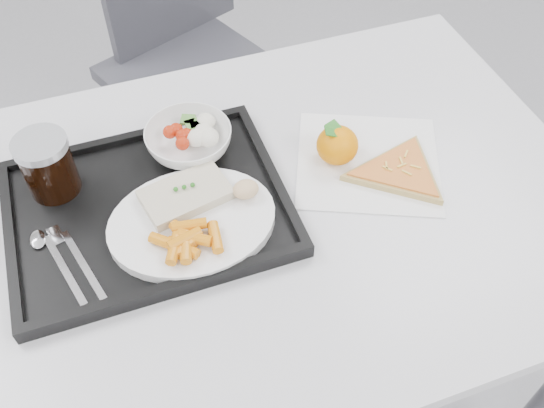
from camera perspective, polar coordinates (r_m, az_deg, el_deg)
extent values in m
cube|color=silver|center=(1.03, -2.59, -1.01)|extent=(1.20, 0.80, 0.03)
cylinder|color=#47474C|center=(1.68, 12.01, 4.31)|extent=(0.04, 0.04, 0.72)
cube|color=#33343A|center=(1.77, -7.34, 11.84)|extent=(0.55, 0.55, 0.04)
cylinder|color=#47474C|center=(1.78, -10.69, 1.13)|extent=(0.03, 0.03, 0.43)
cylinder|color=#47474C|center=(1.83, 0.29, 4.01)|extent=(0.03, 0.03, 0.43)
cylinder|color=#47474C|center=(2.04, -12.92, 8.33)|extent=(0.03, 0.03, 0.43)
cylinder|color=#47474C|center=(2.08, -3.13, 10.74)|extent=(0.03, 0.03, 0.43)
cube|color=black|center=(1.02, -11.57, -0.54)|extent=(0.45, 0.35, 0.01)
cube|color=black|center=(1.13, -13.45, 6.08)|extent=(0.45, 0.02, 0.01)
cube|color=black|center=(0.91, -9.49, -7.67)|extent=(0.45, 0.02, 0.01)
cube|color=black|center=(1.04, -0.04, 3.03)|extent=(0.02, 0.32, 0.01)
cube|color=black|center=(1.03, -23.43, -3.17)|extent=(0.02, 0.32, 0.01)
cylinder|color=white|center=(0.97, -7.51, -1.71)|extent=(0.27, 0.27, 0.02)
cube|color=beige|center=(0.99, -8.12, 0.90)|extent=(0.15, 0.11, 0.02)
sphere|color=#236B1C|center=(0.98, -9.06, 1.39)|extent=(0.01, 0.01, 0.01)
sphere|color=#236B1C|center=(0.98, -8.27, 1.60)|extent=(0.01, 0.01, 0.01)
sphere|color=#236B1C|center=(0.98, -7.49, 1.81)|extent=(0.01, 0.01, 0.01)
ellipsoid|color=#D5C083|center=(0.98, -2.49, 1.39)|extent=(0.05, 0.04, 0.03)
imported|color=white|center=(1.08, -7.83, 5.96)|extent=(0.15, 0.15, 0.05)
cylinder|color=black|center=(1.05, -20.27, 3.23)|extent=(0.08, 0.08, 0.10)
cylinder|color=#A5A8AD|center=(1.02, -21.05, 5.22)|extent=(0.09, 0.09, 0.01)
cube|color=silver|center=(0.97, -18.94, -5.88)|extent=(0.05, 0.15, 0.00)
ellipsoid|color=silver|center=(1.02, -21.18, -3.12)|extent=(0.04, 0.04, 0.01)
cube|color=silver|center=(0.97, -17.34, -5.47)|extent=(0.05, 0.15, 0.00)
cube|color=silver|center=(1.02, -19.64, -2.80)|extent=(0.03, 0.04, 0.00)
cube|color=white|center=(1.10, 9.02, 3.94)|extent=(0.33, 0.32, 0.00)
ellipsoid|color=#EF5000|center=(1.07, 6.17, 5.53)|extent=(0.08, 0.08, 0.07)
cube|color=#236B1C|center=(1.05, 6.30, 6.68)|extent=(0.04, 0.05, 0.02)
cube|color=#236B1C|center=(1.05, 6.30, 6.68)|extent=(0.05, 0.03, 0.02)
cylinder|color=tan|center=(1.08, 11.90, 2.95)|extent=(0.25, 0.25, 0.01)
cylinder|color=#BB4C07|center=(1.07, 11.97, 3.24)|extent=(0.22, 0.22, 0.00)
cube|color=#EABC47|center=(1.10, 12.50, 4.63)|extent=(0.02, 0.02, 0.00)
cube|color=#EABC47|center=(1.08, 13.37, 3.42)|extent=(0.02, 0.01, 0.00)
cube|color=#EABC47|center=(1.06, 12.56, 2.88)|extent=(0.01, 0.02, 0.00)
cube|color=#EABC47|center=(1.06, 10.80, 3.29)|extent=(0.01, 0.02, 0.00)
cube|color=#EABC47|center=(1.07, 10.72, 3.57)|extent=(0.01, 0.02, 0.00)
cube|color=#EABC47|center=(1.08, 12.11, 3.58)|extent=(0.02, 0.01, 0.00)
cube|color=#EABC47|center=(1.08, 12.06, 3.99)|extent=(0.01, 0.02, 0.00)
cylinder|color=orange|center=(0.94, -7.78, -2.00)|extent=(0.06, 0.03, 0.02)
cylinder|color=orange|center=(0.92, -8.39, -4.10)|extent=(0.05, 0.05, 0.02)
cylinder|color=orange|center=(0.92, -9.19, -4.14)|extent=(0.04, 0.06, 0.02)
cylinder|color=orange|center=(0.92, -7.30, -3.19)|extent=(0.05, 0.05, 0.02)
cylinder|color=orange|center=(0.93, -9.93, -3.58)|extent=(0.05, 0.05, 0.02)
cylinder|color=orange|center=(0.93, -8.61, -3.54)|extent=(0.03, 0.06, 0.02)
cylinder|color=orange|center=(0.93, -5.35, -3.12)|extent=(0.02, 0.06, 0.02)
cylinder|color=orange|center=(0.92, -8.08, -4.06)|extent=(0.03, 0.06, 0.02)
cylinder|color=orange|center=(0.92, -8.20, -3.28)|extent=(0.06, 0.03, 0.02)
cylinder|color=orange|center=(0.93, -8.34, -2.87)|extent=(0.04, 0.06, 0.02)
sphere|color=#A5220B|center=(1.07, -8.43, 6.38)|extent=(0.02, 0.02, 0.02)
sphere|color=#A5220B|center=(1.06, -8.43, 5.66)|extent=(0.02, 0.02, 0.02)
sphere|color=#A5220B|center=(1.07, -8.07, 6.46)|extent=(0.02, 0.02, 0.02)
sphere|color=#A5220B|center=(1.08, -9.60, 6.70)|extent=(0.02, 0.02, 0.02)
sphere|color=#A5220B|center=(1.08, -9.01, 6.93)|extent=(0.02, 0.02, 0.02)
ellipsoid|color=silver|center=(1.06, -5.99, 6.16)|extent=(0.04, 0.04, 0.03)
ellipsoid|color=silver|center=(1.07, -5.97, 6.32)|extent=(0.04, 0.04, 0.03)
ellipsoid|color=silver|center=(1.07, -7.14, 6.20)|extent=(0.04, 0.04, 0.03)
ellipsoid|color=silver|center=(1.08, -6.44, 6.73)|extent=(0.04, 0.04, 0.03)
ellipsoid|color=silver|center=(1.10, -6.28, 7.69)|extent=(0.04, 0.04, 0.03)
cube|color=#4C8033|center=(1.10, -7.94, 7.88)|extent=(0.03, 0.03, 0.00)
cube|color=#4C8033|center=(1.08, -7.51, 7.45)|extent=(0.03, 0.03, 0.00)
cube|color=#4C8033|center=(1.08, -7.01, 7.27)|extent=(0.03, 0.03, 0.00)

